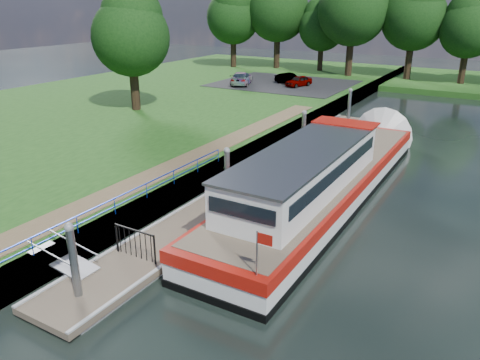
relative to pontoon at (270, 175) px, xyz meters
The scene contains 16 objects.
ground 13.00m from the pontoon, 90.00° to the right, with size 160.00×160.00×0.00m, color black.
riverbank 18.11m from the pontoon, behind, with size 32.00×90.00×0.78m, color #1D4A15.
bank_edge 3.25m from the pontoon, 141.89° to the left, with size 1.10×90.00×0.78m, color #473D2D.
footpath 6.69m from the pontoon, 131.35° to the right, with size 1.60×40.00×0.05m, color brown.
carpark 27.32m from the pontoon, 113.75° to the left, with size 14.00×12.00×0.06m, color black.
blue_fence 10.43m from the pontoon, 105.38° to the right, with size 0.04×18.04×0.72m.
pontoon is the anchor object (origin of this frame).
mooring_piles 1.10m from the pontoon, ahead, with size 0.30×27.30×3.55m.
gangway 12.64m from the pontoon, 98.42° to the right, with size 2.58×1.00×0.92m.
gate_panel 10.84m from the pontoon, 90.00° to the right, with size 1.85×0.05×1.15m.
barge 3.82m from the pontoon, 14.39° to the right, with size 4.36×21.15×4.78m.
horizon_trees 36.55m from the pontoon, 92.58° to the left, with size 54.38×10.03×12.87m.
bank_tree_a 18.78m from the pontoon, 156.11° to the left, with size 6.12×6.12×9.72m.
car_a 25.49m from the pontoon, 110.22° to the left, with size 1.30×3.22×1.10m, color #999999.
car_b 26.66m from the pontoon, 112.52° to the left, with size 1.21×3.48×1.15m, color #999999.
car_c 26.24m from the pontoon, 123.64° to the left, with size 1.88×4.62×1.34m, color #999999.
Camera 1 is at (10.80, -8.78, 9.14)m, focal length 35.00 mm.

